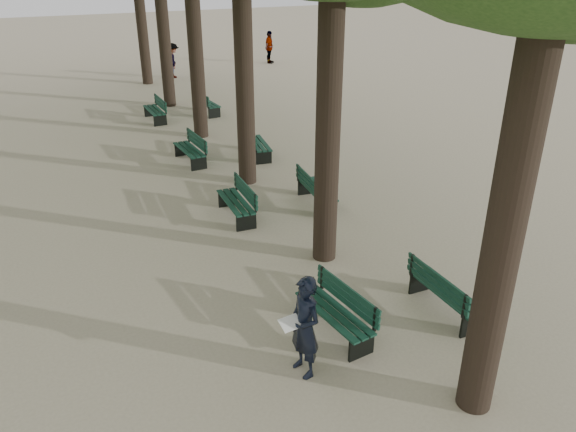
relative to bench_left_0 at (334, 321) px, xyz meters
name	(u,v)px	position (x,y,z in m)	size (l,w,h in m)	color
ground	(327,352)	(-0.37, -0.42, -0.27)	(120.00, 120.00, 0.00)	tan
bench_left_0	(334,321)	(0.00, 0.00, 0.00)	(0.81, 1.86, 0.92)	black
bench_left_1	(236,208)	(0.00, 5.35, 0.00)	(0.62, 1.81, 0.92)	black
bench_left_2	(190,155)	(0.00, 9.92, 0.00)	(0.72, 1.84, 0.92)	black
bench_left_3	(155,114)	(0.00, 15.35, 0.00)	(0.64, 1.82, 0.92)	black
bench_right_0	(445,300)	(2.27, -0.27, 0.00)	(0.57, 1.80, 0.92)	black
bench_right_1	(317,196)	(2.27, 5.22, 0.00)	(0.74, 1.85, 0.92)	black
bench_right_2	(258,148)	(2.27, 9.60, 0.00)	(0.81, 1.86, 0.92)	black
bench_right_3	(207,107)	(2.27, 15.57, 0.00)	(0.73, 1.84, 0.92)	black
man_with_map	(305,327)	(-0.94, -0.71, 0.62)	(0.68, 0.77, 1.79)	black
pedestrian_c	(269,47)	(9.13, 25.34, 0.68)	(1.12, 0.38, 1.90)	#262628
pedestrian_b	(174,61)	(2.77, 23.46, 0.63)	(1.17, 0.36, 1.81)	#262628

